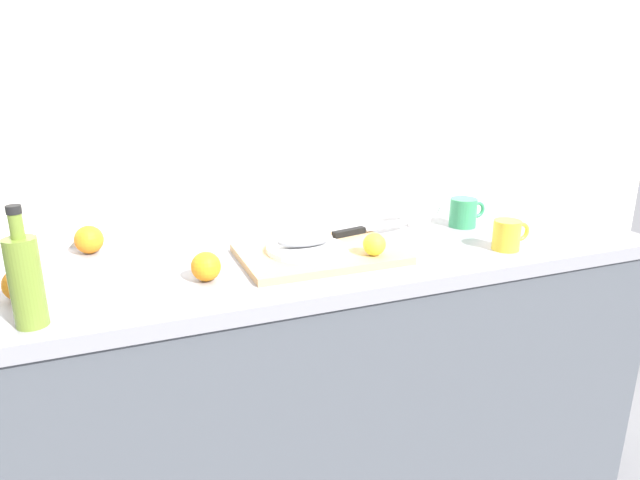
# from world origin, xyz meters

# --- Properties ---
(back_wall) EXTENTS (3.20, 0.05, 2.50)m
(back_wall) POSITION_xyz_m (0.00, 0.33, 1.25)
(back_wall) COLOR white
(back_wall) RESTS_ON ground_plane
(kitchen_counter) EXTENTS (2.00, 0.60, 0.90)m
(kitchen_counter) POSITION_xyz_m (0.00, 0.00, 0.45)
(kitchen_counter) COLOR #4C5159
(kitchen_counter) RESTS_ON ground_plane
(cutting_board) EXTENTS (0.43, 0.29, 0.02)m
(cutting_board) POSITION_xyz_m (-0.01, -0.05, 0.91)
(cutting_board) COLOR tan
(cutting_board) RESTS_ON kitchen_counter
(white_plate) EXTENTS (0.21, 0.21, 0.01)m
(white_plate) POSITION_xyz_m (-0.05, -0.04, 0.93)
(white_plate) COLOR white
(white_plate) RESTS_ON cutting_board
(fish_fillet) EXTENTS (0.16, 0.07, 0.04)m
(fish_fillet) POSITION_xyz_m (-0.05, -0.04, 0.95)
(fish_fillet) COLOR gray
(fish_fillet) RESTS_ON white_plate
(chef_knife) EXTENTS (0.29, 0.09, 0.02)m
(chef_knife) POSITION_xyz_m (0.17, 0.06, 0.93)
(chef_knife) COLOR silver
(chef_knife) RESTS_ON cutting_board
(lemon_0) EXTENTS (0.06, 0.06, 0.06)m
(lemon_0) POSITION_xyz_m (0.11, -0.13, 0.95)
(lemon_0) COLOR yellow
(lemon_0) RESTS_ON cutting_board
(olive_oil_bottle) EXTENTS (0.06, 0.06, 0.25)m
(olive_oil_bottle) POSITION_xyz_m (-0.71, -0.21, 1.00)
(olive_oil_bottle) COLOR olive
(olive_oil_bottle) RESTS_ON kitchen_counter
(coffee_mug_0) EXTENTS (0.13, 0.09, 0.09)m
(coffee_mug_0) POSITION_xyz_m (0.54, 0.07, 0.95)
(coffee_mug_0) COLOR #338C59
(coffee_mug_0) RESTS_ON kitchen_counter
(coffee_mug_1) EXTENTS (0.12, 0.08, 0.09)m
(coffee_mug_1) POSITION_xyz_m (0.51, -0.18, 0.94)
(coffee_mug_1) COLOR yellow
(coffee_mug_1) RESTS_ON kitchen_counter
(coffee_mug_2) EXTENTS (0.11, 0.07, 0.11)m
(coffee_mug_2) POSITION_xyz_m (0.41, 0.12, 0.95)
(coffee_mug_2) COLOR white
(coffee_mug_2) RESTS_ON kitchen_counter
(orange_0) EXTENTS (0.08, 0.08, 0.08)m
(orange_0) POSITION_xyz_m (-0.59, 0.23, 0.94)
(orange_0) COLOR orange
(orange_0) RESTS_ON kitchen_counter
(orange_1) EXTENTS (0.07, 0.07, 0.07)m
(orange_1) POSITION_xyz_m (-0.33, -0.10, 0.94)
(orange_1) COLOR orange
(orange_1) RESTS_ON kitchen_counter
(orange_2) EXTENTS (0.07, 0.07, 0.07)m
(orange_2) POSITION_xyz_m (-0.74, -0.07, 0.94)
(orange_2) COLOR orange
(orange_2) RESTS_ON kitchen_counter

